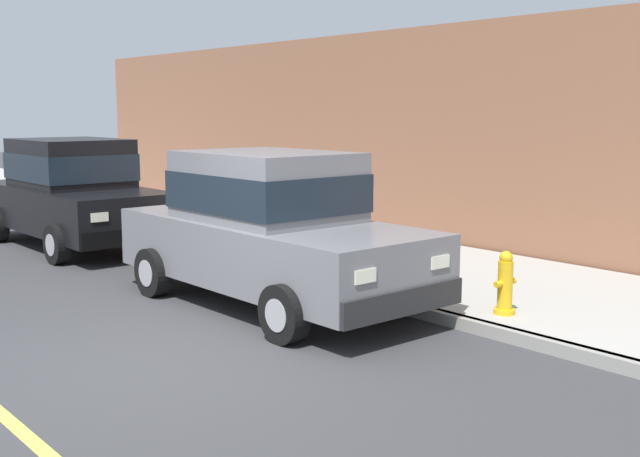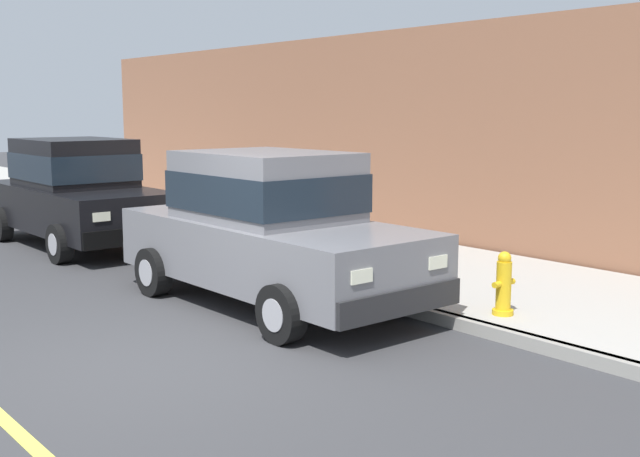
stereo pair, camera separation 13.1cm
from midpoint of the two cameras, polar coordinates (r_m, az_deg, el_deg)
name	(u,v)px [view 2 (the right image)]	position (r m, az deg, el deg)	size (l,w,h in m)	color
ground_plane	(154,362)	(7.89, -11.49, -9.50)	(80.00, 80.00, 0.00)	#38383A
curb	(390,304)	(9.71, 5.46, -5.48)	(0.16, 64.00, 0.14)	gray
sidewalk	(483,284)	(11.03, 12.13, -3.93)	(3.60, 64.00, 0.14)	#A8A59E
car_grey_sedan	(269,227)	(9.78, -3.34, 0.09)	(2.07, 4.62, 1.92)	slate
car_black_sedan	(76,191)	(14.68, -17.05, 2.59)	(2.05, 4.60, 1.92)	black
dog_brown	(382,243)	(11.90, 4.84, -1.09)	(0.67, 0.45, 0.49)	brown
fire_hydrant	(504,285)	(9.09, 13.61, -4.05)	(0.34, 0.24, 0.72)	gold
building_facade	(359,135)	(15.65, 3.10, 6.80)	(0.50, 20.00, 3.87)	#8C5B42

